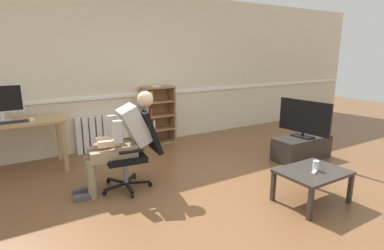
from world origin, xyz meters
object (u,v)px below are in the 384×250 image
drinking_glass (316,166)px  radiator (103,133)px  bookshelf (156,116)px  office_chair (136,146)px  tv_stand (301,148)px  computer_mouse (32,119)px  person_seated (122,139)px  coffee_table (313,175)px  computer_desk (10,128)px  spare_remote (315,172)px  imac_monitor (0,100)px  tv_screen (304,118)px  keyboard (10,122)px

drinking_glass → radiator: bearing=115.8°
bookshelf → office_chair: (-1.01, -1.59, -0.00)m
tv_stand → computer_mouse: bearing=156.5°
computer_mouse → tv_stand: computer_mouse is taller
radiator → person_seated: (-0.21, -1.67, 0.34)m
computer_mouse → office_chair: 1.59m
coffee_table → drinking_glass: 0.11m
computer_desk → drinking_glass: size_ratio=11.88×
spare_remote → tv_stand: bearing=109.3°
drinking_glass → computer_desk: bearing=136.2°
computer_mouse → radiator: bearing=25.3°
drinking_glass → imac_monitor: bearing=136.1°
drinking_glass → spare_remote: drinking_glass is taller
tv_stand → coffee_table: size_ratio=1.29×
bookshelf → tv_screen: bearing=-51.1°
spare_remote → tv_screen: bearing=109.3°
imac_monitor → person_seated: bearing=-48.4°
computer_mouse → drinking_glass: (2.59, -2.62, -0.34)m
person_seated → tv_stand: bearing=87.0°
computer_mouse → keyboard: bearing=-175.5°
imac_monitor → keyboard: size_ratio=1.35×
computer_desk → radiator: computer_desk is taller
bookshelf → person_seated: person_seated is taller
keyboard → tv_screen: tv_screen is taller
tv_stand → office_chair: bearing=171.0°
bookshelf → tv_screen: size_ratio=1.25×
person_seated → tv_screen: 2.82m
bookshelf → drinking_glass: (0.55, -3.04, -0.09)m
computer_desk → imac_monitor: imac_monitor is taller
keyboard → computer_mouse: computer_mouse is taller
coffee_table → radiator: bearing=115.5°
keyboard → computer_mouse: 0.26m
keyboard → coffee_table: bearing=-42.6°
bookshelf → tv_stand: 2.59m
radiator → spare_remote: bearing=-65.3°
imac_monitor → bookshelf: bearing=5.1°
computer_mouse → tv_screen: tv_screen is taller
drinking_glass → spare_remote: 0.08m
drinking_glass → spare_remote: bearing=-149.6°
computer_desk → computer_mouse: size_ratio=13.54×
computer_desk → office_chair: office_chair is taller
office_chair → imac_monitor: bearing=-129.2°
tv_screen → spare_remote: size_ratio=5.83×
office_chair → drinking_glass: (1.55, -1.45, -0.09)m
person_seated → spare_remote: 2.25m
tv_screen → keyboard: bearing=62.4°
keyboard → radiator: (1.33, 0.53, -0.46)m
radiator → drinking_glass: 3.48m
office_chair → drinking_glass: size_ratio=8.66×
spare_remote → computer_desk: bearing=-158.8°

